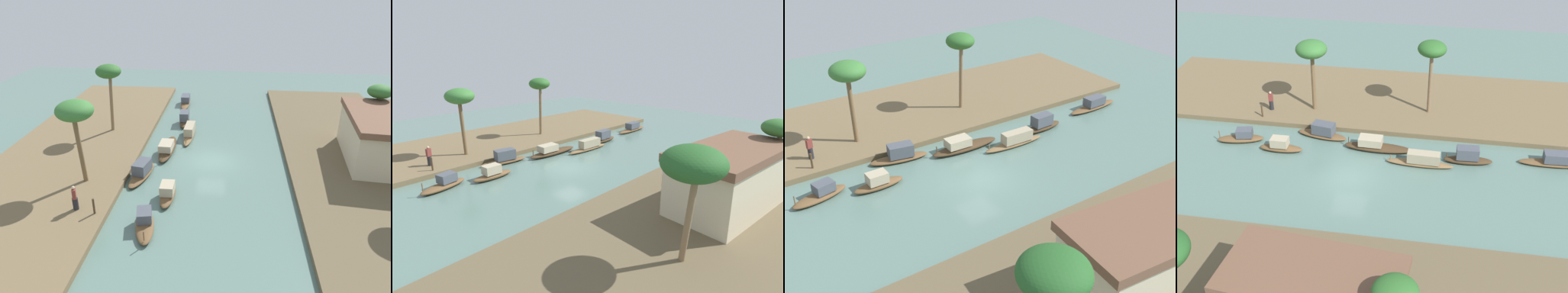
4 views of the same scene
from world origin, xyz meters
TOP-DOWN VIEW (x-y plane):
  - river_water at (0.00, 0.00)m, footprint 65.49×65.49m
  - riverbank_left at (0.00, -12.12)m, footprint 41.25×11.79m
  - riverbank_right at (0.00, 12.12)m, footprint 41.25×11.79m
  - sampan_near_left_bank at (9.47, -3.57)m, footprint 3.83×1.87m
  - sampan_with_tall_canopy at (-8.46, -3.40)m, footprint 3.70×1.17m
  - sampan_downstream_large at (-14.90, -4.11)m, footprint 5.24×1.24m
  - sampan_foreground at (3.18, -5.24)m, footprint 4.35×1.88m
  - sampan_upstream_small at (5.95, -2.73)m, footprint 3.42×1.04m
  - sampan_open_hull at (-1.39, -4.03)m, footprint 5.41×1.37m
  - sampan_midstream at (-5.07, -2.47)m, footprint 5.06×1.02m
  - person_on_near_bank at (8.53, -8.33)m, footprint 0.47×0.47m
  - mooring_post at (8.89, -6.96)m, footprint 0.14×0.14m
  - palm_tree_left_near at (-5.00, -10.01)m, footprint 2.36×2.36m
  - palm_tree_left_far at (4.87, -9.20)m, footprint 2.63×2.63m
  - palm_tree_right_tall at (5.99, 13.98)m, footprint 2.88×2.88m
  - riverside_building at (-1.07, 13.19)m, footprint 9.11×5.27m

SIDE VIEW (x-z plane):
  - river_water at x=0.00m, z-range 0.00..0.00m
  - riverbank_left at x=0.00m, z-range 0.00..0.42m
  - riverbank_right at x=0.00m, z-range 0.00..0.42m
  - sampan_near_left_bank at x=9.47m, z-range -0.17..0.93m
  - sampan_open_hull at x=-1.39m, z-range -0.16..0.95m
  - sampan_downstream_large at x=-14.90m, z-range -0.15..0.96m
  - sampan_upstream_small at x=5.95m, z-range -0.14..1.00m
  - sampan_midstream at x=-5.07m, z-range -0.11..1.03m
  - sampan_foreground at x=3.18m, z-range -0.15..1.11m
  - sampan_with_tall_canopy at x=-8.46m, z-range -0.14..1.20m
  - mooring_post at x=8.89m, z-range 0.42..1.52m
  - person_on_near_bank at x=8.53m, z-range 0.29..2.02m
  - riverside_building at x=-1.07m, z-range 0.44..4.35m
  - palm_tree_right_tall at x=5.99m, z-range 2.37..8.03m
  - palm_tree_left_far at x=4.87m, z-range 2.64..8.85m
  - palm_tree_left_near at x=-5.00m, z-range 2.81..9.31m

